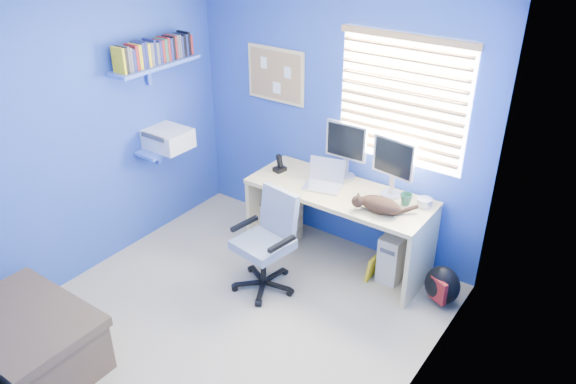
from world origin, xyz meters
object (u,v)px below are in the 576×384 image
Objects in this scene: desk at (338,226)px; cat at (381,205)px; tower_pc at (397,252)px; office_chair at (267,253)px; laptop at (323,176)px.

desk is 4.66× the size of cat.
cat is 0.64m from tower_pc.
desk is 1.88× the size of office_chair.
desk is 3.73× the size of tower_pc.
desk is 0.64m from cat.
laptop is (-0.16, -0.03, 0.48)m from desk.
desk is 5.08× the size of laptop.
laptop is 0.96m from tower_pc.
desk is at bearing 141.55° from cat.
office_chair is (-0.76, -0.57, -0.47)m from cat.
laptop reaches higher than desk.
tower_pc is (0.55, 0.12, -0.14)m from desk.
tower_pc is 0.50× the size of office_chair.
office_chair is (-0.85, -0.81, 0.11)m from tower_pc.
office_chair reaches higher than desk.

